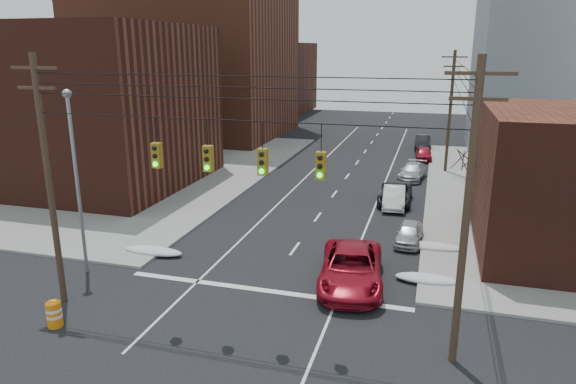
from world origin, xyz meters
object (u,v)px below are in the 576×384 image
Objects in this scene: construction_barrel at (54,314)px; lot_car_a at (167,174)px; parked_car_d at (412,171)px; parked_car_f at (422,142)px; red_pickup at (351,268)px; parked_car_a at (409,233)px; parked_car_c at (395,194)px; lot_car_b at (178,166)px; parked_car_e at (424,154)px; lot_car_d at (168,153)px; lot_car_c at (135,170)px; parked_car_b at (394,197)px.

lot_car_a is at bearing 107.40° from construction_barrel.
parked_car_f reaches higher than parked_car_d.
red_pickup is at bearing -133.20° from lot_car_a.
parked_car_a is at bearing -116.20° from lot_car_a.
lot_car_a is 23.36m from construction_barrel.
parked_car_c is 1.06× the size of parked_car_f.
parked_car_a is 8.20m from parked_car_c.
lot_car_a reaches higher than parked_car_d.
lot_car_b reaches higher than lot_car_a.
red_pickup is 6.91m from parked_car_a.
parked_car_c is 19.12m from lot_car_a.
parked_car_e is 0.90× the size of lot_car_d.
parked_car_d is at bearing -68.46° from lot_car_b.
lot_car_a is (-19.99, -7.30, 0.16)m from parked_car_d.
lot_car_d reaches higher than parked_car_a.
lot_car_c is (-24.05, -15.36, 0.21)m from parked_car_e.
parked_car_d is 0.94× the size of lot_car_c.
lot_car_a reaches higher than parked_car_c.
parked_car_a is 0.76× the size of parked_car_f.
parked_car_b is at bearing -87.99° from parked_car_d.
parked_car_b is 0.77× the size of lot_car_b.
parked_car_d is 20.93m from lot_car_b.
lot_car_c is 24.89m from construction_barrel.
parked_car_a is 7.26m from parked_car_b.
parked_car_e is at bearing -94.68° from lot_car_d.
parked_car_d is (0.88, 8.77, -0.04)m from parked_car_b.
red_pickup reaches higher than parked_car_b.
parked_car_e is 0.93× the size of lot_car_a.
parked_car_f is 28.32m from lot_car_b.
red_pickup is 1.63× the size of parked_car_e.
parked_car_d is (1.81, 22.36, -0.21)m from red_pickup.
parked_car_a is 0.77× the size of parked_car_d.
parked_car_c is (0.94, 14.54, -0.19)m from red_pickup.
lot_car_c reaches higher than parked_car_e.
parked_car_a is 0.82× the size of parked_car_b.
red_pickup is 22.43m from parked_car_d.
parked_car_e is at bearing 92.82° from parked_car_d.
parked_car_d is (-0.59, 15.88, 0.07)m from parked_car_a.
parked_car_f is at bearing 79.34° from red_pickup.
red_pickup is 1.36× the size of parked_car_d.
parked_car_b is at bearing -97.97° from lot_car_a.
parked_car_c is 24.92m from construction_barrel.
construction_barrel is (-12.13, -21.77, -0.14)m from parked_car_c.
parked_car_c reaches higher than parked_car_a.
parked_car_b is 1.04× the size of lot_car_a.
lot_car_b is (-19.53, 3.18, 0.24)m from parked_car_c.
red_pickup reaches higher than parked_car_f.
parked_car_b is 0.95m from parked_car_c.
lot_car_d is (-24.76, 16.22, 0.28)m from parked_car_a.
red_pickup is 13.33m from construction_barrel.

